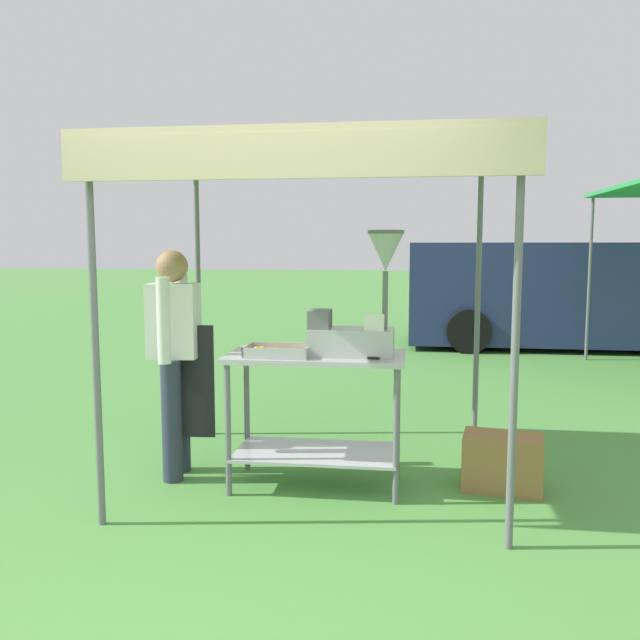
# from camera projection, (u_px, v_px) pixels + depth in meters

# --- Properties ---
(ground_plane) EXTENTS (70.00, 70.00, 0.00)m
(ground_plane) POSITION_uv_depth(u_px,v_px,m) (344.00, 363.00, 9.16)
(ground_plane) COLOR #519342
(stall_canopy) EXTENTS (2.54, 2.08, 2.27)m
(stall_canopy) POSITION_uv_depth(u_px,v_px,m) (318.00, 166.00, 4.34)
(stall_canopy) COLOR slate
(stall_canopy) RESTS_ON ground
(donut_cart) EXTENTS (1.19, 0.61, 0.92)m
(donut_cart) POSITION_uv_depth(u_px,v_px,m) (316.00, 392.00, 4.42)
(donut_cart) COLOR #B7B7BC
(donut_cart) RESTS_ON ground
(donut_tray) EXTENTS (0.42, 0.28, 0.07)m
(donut_tray) POSITION_uv_depth(u_px,v_px,m) (276.00, 352.00, 4.29)
(donut_tray) COLOR #B7B7BC
(donut_tray) RESTS_ON donut_cart
(donut_fryer) EXTENTS (0.62, 0.28, 0.82)m
(donut_fryer) POSITION_uv_depth(u_px,v_px,m) (359.00, 313.00, 4.29)
(donut_fryer) COLOR #B7B7BC
(donut_fryer) RESTS_ON donut_cart
(menu_sign) EXTENTS (0.13, 0.05, 0.29)m
(menu_sign) POSITION_uv_depth(u_px,v_px,m) (374.00, 339.00, 4.17)
(menu_sign) COLOR black
(menu_sign) RESTS_ON donut_cart
(vendor) EXTENTS (0.46, 0.53, 1.61)m
(vendor) POSITION_uv_depth(u_px,v_px,m) (175.00, 351.00, 4.58)
(vendor) COLOR #2D3347
(vendor) RESTS_ON ground
(supply_crate) EXTENTS (0.57, 0.41, 0.37)m
(supply_crate) POSITION_uv_depth(u_px,v_px,m) (502.00, 462.00, 4.41)
(supply_crate) COLOR olive
(supply_crate) RESTS_ON ground
(van_navy) EXTENTS (4.81, 2.11, 1.69)m
(van_navy) POSITION_uv_depth(u_px,v_px,m) (556.00, 293.00, 10.67)
(van_navy) COLOR navy
(van_navy) RESTS_ON ground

